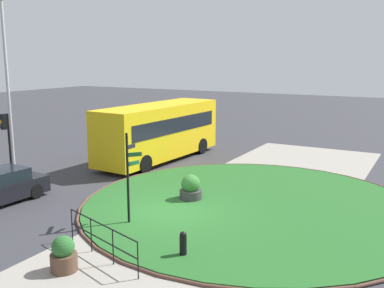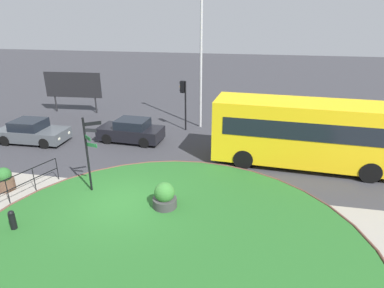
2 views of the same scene
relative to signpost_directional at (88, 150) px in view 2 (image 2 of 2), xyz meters
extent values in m
plane|color=#333338|center=(1.64, -0.71, -2.04)|extent=(120.00, 120.00, 0.00)
cube|color=gray|center=(1.64, -2.88, -2.03)|extent=(32.00, 7.64, 0.02)
cylinder|color=#235B23|center=(4.13, -3.16, -1.99)|extent=(13.93, 13.93, 0.10)
torus|color=brown|center=(4.13, -3.16, -1.98)|extent=(14.24, 14.24, 0.11)
cylinder|color=black|center=(-0.08, 0.00, -0.36)|extent=(0.09, 0.09, 3.35)
sphere|color=black|center=(-0.08, 0.00, 1.36)|extent=(0.10, 0.10, 0.10)
cube|color=black|center=(0.23, 0.22, 1.10)|extent=(0.56, 0.42, 0.15)
cube|color=black|center=(0.20, 0.01, 0.87)|extent=(0.48, 0.07, 0.15)
cube|color=#195128|center=(0.14, -0.19, 0.60)|extent=(0.41, 0.34, 0.15)
cube|color=#195128|center=(0.22, -0.07, 0.25)|extent=(0.51, 0.14, 0.15)
cylinder|color=black|center=(-1.48, -3.15, -1.69)|extent=(0.23, 0.23, 0.70)
sphere|color=black|center=(-1.48, -3.15, -1.30)|extent=(0.22, 0.22, 0.22)
cube|color=black|center=(-2.75, -1.01, -0.93)|extent=(1.13, 3.53, 0.03)
cube|color=black|center=(-2.75, -1.01, -1.43)|extent=(1.13, 3.53, 0.03)
cylinder|color=black|center=(-2.20, 0.75, -1.48)|extent=(0.04, 0.04, 1.11)
cylinder|color=black|center=(-2.57, -0.42, -1.48)|extent=(0.04, 0.04, 1.11)
cylinder|color=black|center=(-2.94, -1.59, -1.48)|extent=(0.04, 0.04, 1.11)
cube|color=yellow|center=(9.33, 4.85, -0.22)|extent=(9.32, 3.10, 3.08)
cube|color=black|center=(9.40, 6.16, 0.21)|extent=(8.08, 0.47, 0.88)
cube|color=black|center=(9.26, 3.54, 0.21)|extent=(8.08, 0.47, 0.88)
cylinder|color=black|center=(12.33, 5.88, -1.54)|extent=(1.02, 0.36, 1.00)
cylinder|color=black|center=(12.20, 3.49, -1.54)|extent=(1.02, 0.36, 1.00)
cylinder|color=black|center=(6.46, 6.21, -1.54)|extent=(1.02, 0.36, 1.00)
cylinder|color=black|center=(6.33, 3.81, -1.54)|extent=(1.02, 0.36, 1.00)
cube|color=black|center=(-0.73, 6.32, -1.50)|extent=(4.00, 1.95, 0.73)
cube|color=black|center=(-0.58, 6.31, -0.87)|extent=(1.97, 1.64, 0.52)
cube|color=#EAEACC|center=(-2.72, 5.90, -1.46)|extent=(0.03, 0.20, 0.12)
cube|color=#EAEACC|center=(-2.67, 6.95, -1.46)|extent=(0.03, 0.20, 0.12)
cylinder|color=black|center=(-1.99, 5.59, -1.72)|extent=(0.65, 0.25, 0.64)
cylinder|color=black|center=(-1.90, 7.18, -1.72)|extent=(0.65, 0.25, 0.64)
cylinder|color=black|center=(0.44, 5.46, -1.72)|extent=(0.65, 0.25, 0.64)
cylinder|color=black|center=(0.52, 7.05, -1.72)|extent=(0.65, 0.25, 0.64)
cube|color=#474C51|center=(-6.60, 4.96, -1.53)|extent=(4.24, 1.97, 0.67)
cube|color=black|center=(-6.76, 4.96, -0.91)|extent=(1.84, 1.68, 0.56)
cube|color=#EAEACC|center=(-4.51, 5.57, -1.49)|extent=(0.03, 0.20, 0.12)
cube|color=#EAEACC|center=(-4.48, 4.46, -1.49)|extent=(0.03, 0.20, 0.12)
cylinder|color=black|center=(-5.32, 5.84, -1.72)|extent=(0.65, 0.24, 0.64)
cylinder|color=black|center=(-5.27, 4.15, -1.72)|extent=(0.65, 0.24, 0.64)
cylinder|color=black|center=(-7.92, 5.77, -1.72)|extent=(0.65, 0.24, 0.64)
cylinder|color=black|center=(-7.87, 4.08, -1.72)|extent=(0.65, 0.24, 0.64)
cylinder|color=black|center=(2.13, 9.11, -0.36)|extent=(0.11, 0.11, 3.35)
cube|color=black|center=(1.93, 9.17, 0.92)|extent=(0.32, 0.32, 0.78)
sphere|color=black|center=(1.78, 9.21, 1.16)|extent=(0.16, 0.16, 0.16)
sphere|color=#F2A519|center=(1.78, 9.21, 0.92)|extent=(0.16, 0.16, 0.16)
sphere|color=black|center=(1.78, 9.21, 0.68)|extent=(0.16, 0.16, 0.16)
cylinder|color=#B7B7BC|center=(2.99, 10.01, 2.43)|extent=(0.16, 0.16, 8.93)
cylinder|color=black|center=(-9.31, 11.57, -0.92)|extent=(0.12, 0.12, 2.23)
cylinder|color=black|center=(-5.88, 11.80, -0.92)|extent=(0.12, 0.12, 2.23)
cube|color=#1E66B2|center=(-7.60, 11.69, 0.19)|extent=(4.57, 0.43, 1.89)
cube|color=black|center=(-7.59, 11.62, 0.19)|extent=(4.67, 0.34, 1.99)
cylinder|color=brown|center=(-3.94, -0.60, -1.77)|extent=(0.77, 0.77, 0.53)
sphere|color=#286028|center=(-3.94, -0.60, -1.29)|extent=(0.66, 0.66, 0.66)
cylinder|color=#383838|center=(3.47, -0.64, -1.80)|extent=(0.97, 0.97, 0.48)
sphere|color=#33702D|center=(3.47, -0.64, -1.29)|extent=(0.82, 0.82, 0.82)
camera|label=1|loc=(-12.49, -9.62, 4.03)|focal=41.39mm
camera|label=2|loc=(6.80, -11.39, 5.19)|focal=30.18mm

